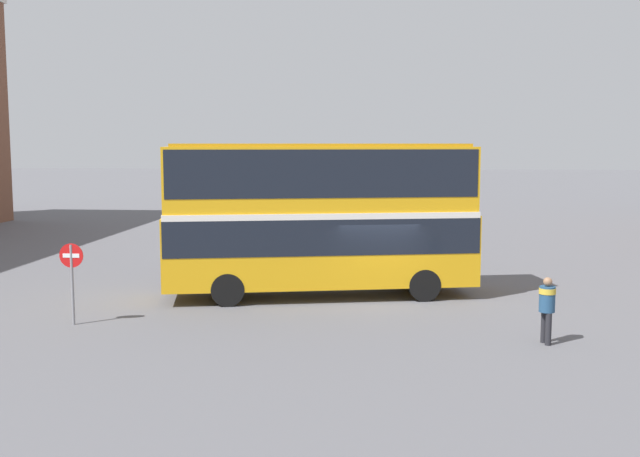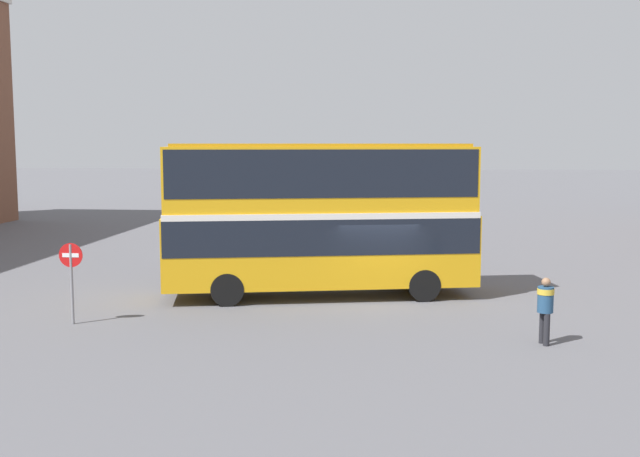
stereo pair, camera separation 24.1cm
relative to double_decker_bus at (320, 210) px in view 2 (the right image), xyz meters
name	(u,v)px [view 2 (the right image)]	position (x,y,z in m)	size (l,w,h in m)	color
ground_plane	(379,300)	(1.96, -0.40, -2.87)	(240.00, 240.00, 0.00)	#5B5B60
double_decker_bus	(320,210)	(0.00, 0.00, 0.00)	(10.37, 4.54, 5.02)	gold
pedestrian_foreground	(545,304)	(6.19, -5.33, -1.82)	(0.50, 0.50, 1.70)	#232328
parked_car_kerb_near	(238,239)	(-4.58, 8.66, -2.11)	(4.57, 2.31, 1.48)	silver
parked_car_kerb_far	(278,222)	(-3.84, 15.86, -2.10)	(4.63, 2.58, 1.50)	silver
no_entry_sign	(71,269)	(-6.51, -4.44, -1.31)	(0.68, 0.08, 2.29)	gray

